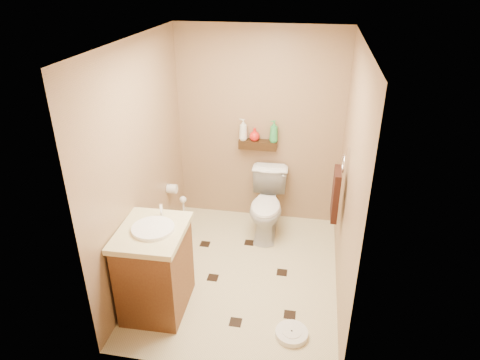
# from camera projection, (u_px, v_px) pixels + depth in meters

# --- Properties ---
(ground) EXTENTS (2.50, 2.50, 0.00)m
(ground) POSITION_uv_depth(u_px,v_px,m) (241.00, 273.00, 4.58)
(ground) COLOR beige
(ground) RESTS_ON ground
(wall_back) EXTENTS (2.00, 0.04, 2.40)m
(wall_back) POSITION_uv_depth(u_px,v_px,m) (259.00, 128.00, 5.14)
(wall_back) COLOR #9D7759
(wall_back) RESTS_ON ground
(wall_front) EXTENTS (2.00, 0.04, 2.40)m
(wall_front) POSITION_uv_depth(u_px,v_px,m) (210.00, 250.00, 2.94)
(wall_front) COLOR #9D7759
(wall_front) RESTS_ON ground
(wall_left) EXTENTS (0.04, 2.50, 2.40)m
(wall_left) POSITION_uv_depth(u_px,v_px,m) (141.00, 165.00, 4.20)
(wall_left) COLOR #9D7759
(wall_left) RESTS_ON ground
(wall_right) EXTENTS (0.04, 2.50, 2.40)m
(wall_right) POSITION_uv_depth(u_px,v_px,m) (349.00, 181.00, 3.88)
(wall_right) COLOR #9D7759
(wall_right) RESTS_ON ground
(ceiling) EXTENTS (2.00, 2.50, 0.02)m
(ceiling) POSITION_uv_depth(u_px,v_px,m) (241.00, 41.00, 3.50)
(ceiling) COLOR silver
(ceiling) RESTS_ON wall_back
(wall_shelf) EXTENTS (0.46, 0.14, 0.10)m
(wall_shelf) POSITION_uv_depth(u_px,v_px,m) (258.00, 145.00, 5.15)
(wall_shelf) COLOR #35200E
(wall_shelf) RESTS_ON wall_back
(floor_accents) EXTENTS (1.18, 1.38, 0.01)m
(floor_accents) POSITION_uv_depth(u_px,v_px,m) (245.00, 276.00, 4.54)
(floor_accents) COLOR black
(floor_accents) RESTS_ON ground
(toilet) EXTENTS (0.46, 0.77, 0.77)m
(toilet) POSITION_uv_depth(u_px,v_px,m) (267.00, 205.00, 5.11)
(toilet) COLOR white
(toilet) RESTS_ON ground
(vanity) EXTENTS (0.60, 0.72, 1.01)m
(vanity) POSITION_uv_depth(u_px,v_px,m) (155.00, 268.00, 3.95)
(vanity) COLOR brown
(vanity) RESTS_ON ground
(bathroom_scale) EXTENTS (0.38, 0.38, 0.06)m
(bathroom_scale) POSITION_uv_depth(u_px,v_px,m) (292.00, 333.00, 3.79)
(bathroom_scale) COLOR white
(bathroom_scale) RESTS_ON ground
(toilet_brush) EXTENTS (0.11, 0.11, 0.50)m
(toilet_brush) POSITION_uv_depth(u_px,v_px,m) (184.00, 220.00, 5.21)
(toilet_brush) COLOR #16595B
(toilet_brush) RESTS_ON ground
(towel_ring) EXTENTS (0.12, 0.30, 0.76)m
(towel_ring) POSITION_uv_depth(u_px,v_px,m) (336.00, 192.00, 4.23)
(towel_ring) COLOR silver
(towel_ring) RESTS_ON wall_right
(toilet_paper) EXTENTS (0.12, 0.11, 0.12)m
(toilet_paper) POSITION_uv_depth(u_px,v_px,m) (172.00, 189.00, 5.03)
(toilet_paper) COLOR white
(toilet_paper) RESTS_ON wall_left
(bottle_a) EXTENTS (0.12, 0.12, 0.26)m
(bottle_a) POSITION_uv_depth(u_px,v_px,m) (243.00, 130.00, 5.10)
(bottle_a) COLOR silver
(bottle_a) RESTS_ON wall_shelf
(bottle_b) EXTENTS (0.07, 0.07, 0.15)m
(bottle_b) POSITION_uv_depth(u_px,v_px,m) (243.00, 134.00, 5.12)
(bottle_b) COLOR gold
(bottle_b) RESTS_ON wall_shelf
(bottle_c) EXTENTS (0.13, 0.13, 0.16)m
(bottle_c) POSITION_uv_depth(u_px,v_px,m) (255.00, 134.00, 5.10)
(bottle_c) COLOR red
(bottle_c) RESTS_ON wall_shelf
(bottle_d) EXTENTS (0.14, 0.14, 0.27)m
(bottle_d) POSITION_uv_depth(u_px,v_px,m) (274.00, 131.00, 5.04)
(bottle_d) COLOR green
(bottle_d) RESTS_ON wall_shelf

